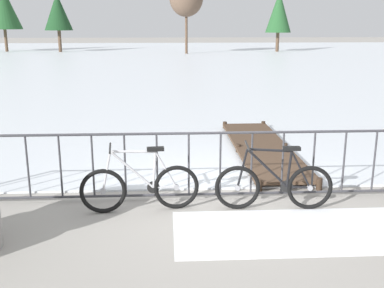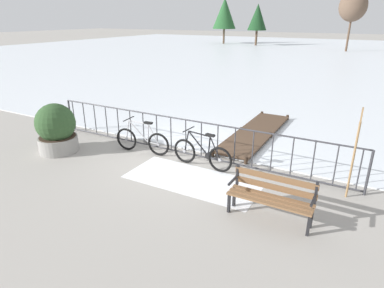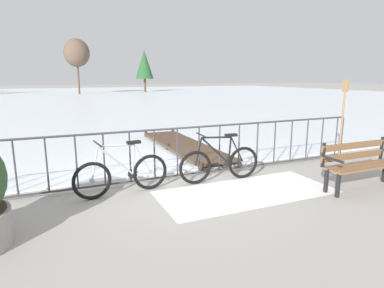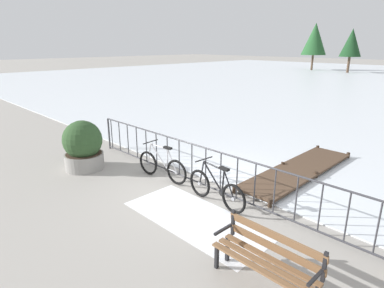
{
  "view_description": "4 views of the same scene",
  "coord_description": "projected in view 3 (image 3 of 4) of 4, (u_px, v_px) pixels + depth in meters",
  "views": [
    {
      "loc": [
        -0.8,
        -6.66,
        2.65
      ],
      "look_at": [
        -0.42,
        0.23,
        0.82
      ],
      "focal_mm": 43.14,
      "sensor_mm": 36.0,
      "label": 1
    },
    {
      "loc": [
        4.24,
        -7.3,
        3.64
      ],
      "look_at": [
        0.65,
        -0.82,
        0.75
      ],
      "focal_mm": 30.62,
      "sensor_mm": 36.0,
      "label": 2
    },
    {
      "loc": [
        -2.26,
        -5.87,
        2.06
      ],
      "look_at": [
        0.35,
        0.07,
        0.69
      ],
      "focal_mm": 30.11,
      "sensor_mm": 36.0,
      "label": 3
    },
    {
      "loc": [
        4.98,
        -5.38,
        3.43
      ],
      "look_at": [
        -0.82,
        0.34,
        0.9
      ],
      "focal_mm": 30.05,
      "sensor_mm": 36.0,
      "label": 4
    }
  ],
  "objects": [
    {
      "name": "ground_plane",
      "position": [
        178.0,
        179.0,
        6.57
      ],
      "size": [
        160.0,
        160.0,
        0.0
      ],
      "primitive_type": "plane",
      "color": "#9E9991"
    },
    {
      "name": "oar_upright",
      "position": [
        343.0,
        115.0,
        7.73
      ],
      "size": [
        0.04,
        0.16,
        1.98
      ],
      "color": "#937047",
      "rests_on": "ground"
    },
    {
      "name": "bicycle_second",
      "position": [
        123.0,
        174.0,
        5.66
      ],
      "size": [
        1.71,
        0.52,
        0.97
      ],
      "color": "black",
      "rests_on": "ground"
    },
    {
      "name": "frozen_pond",
      "position": [
        74.0,
        97.0,
        32.01
      ],
      "size": [
        80.0,
        56.0,
        0.03
      ],
      "primitive_type": "cube",
      "color": "silver",
      "rests_on": "ground"
    },
    {
      "name": "park_bench",
      "position": [
        360.0,
        161.0,
        5.98
      ],
      "size": [
        1.6,
        0.5,
        0.89
      ],
      "color": "brown",
      "rests_on": "ground"
    },
    {
      "name": "tree_far_west",
      "position": [
        144.0,
        65.0,
        42.48
      ],
      "size": [
        2.35,
        2.35,
        5.46
      ],
      "color": "brown",
      "rests_on": "ground"
    },
    {
      "name": "railing_fence",
      "position": [
        177.0,
        152.0,
        6.46
      ],
      "size": [
        9.06,
        0.06,
        1.07
      ],
      "color": "#38383D",
      "rests_on": "ground"
    },
    {
      "name": "wooden_dock",
      "position": [
        184.0,
        145.0,
        9.27
      ],
      "size": [
        1.1,
        4.56,
        0.2
      ],
      "color": "#4C3828",
      "rests_on": "ground"
    },
    {
      "name": "snow_patch",
      "position": [
        246.0,
        192.0,
        5.84
      ],
      "size": [
        3.21,
        1.42,
        0.01
      ],
      "primitive_type": "cube",
      "color": "white",
      "rests_on": "ground"
    },
    {
      "name": "bicycle_near_railing",
      "position": [
        220.0,
        163.0,
        6.38
      ],
      "size": [
        1.71,
        0.52,
        0.97
      ],
      "color": "black",
      "rests_on": "ground"
    },
    {
      "name": "tree_east_mid",
      "position": [
        77.0,
        53.0,
        36.61
      ],
      "size": [
        2.88,
        2.88,
        6.27
      ],
      "color": "brown",
      "rests_on": "ground"
    }
  ]
}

